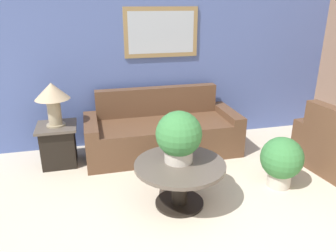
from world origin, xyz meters
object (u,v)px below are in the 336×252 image
potted_plant_floor (282,160)px  table_lamp (52,96)px  coffee_table (180,175)px  side_table (59,144)px  couch_main (162,133)px  potted_plant_on_table (179,136)px

potted_plant_floor → table_lamp: bearing=154.3°
coffee_table → potted_plant_floor: bearing=3.5°
coffee_table → table_lamp: bearing=134.9°
table_lamp → side_table: bearing=116.6°
coffee_table → side_table: size_ratio=1.72×
couch_main → potted_plant_on_table: potted_plant_on_table is taller
couch_main → table_lamp: table_lamp is taller
coffee_table → table_lamp: (-1.32, 1.32, 0.60)m
table_lamp → potted_plant_floor: bearing=-25.7°
coffee_table → potted_plant_floor: 1.27m
side_table → potted_plant_on_table: potted_plant_on_table is taller
potted_plant_on_table → potted_plant_floor: potted_plant_on_table is taller
couch_main → potted_plant_on_table: (-0.12, -1.30, 0.49)m
couch_main → side_table: couch_main is taller
table_lamp → potted_plant_floor: size_ratio=0.92×
coffee_table → potted_plant_floor: size_ratio=1.56×
table_lamp → potted_plant_floor: 2.94m
couch_main → potted_plant_floor: bearing=-48.3°
potted_plant_on_table → side_table: bearing=136.1°
table_lamp → coffee_table: bearing=-45.1°
couch_main → potted_plant_floor: (1.14, -1.28, 0.04)m
side_table → potted_plant_on_table: 1.89m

